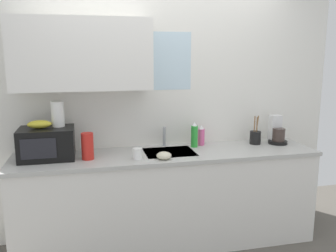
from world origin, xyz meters
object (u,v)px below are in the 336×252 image
Objects in this scene: utensil_crock at (255,137)px; small_bowl at (164,156)px; dish_soap_bottle_pink at (201,136)px; microwave at (47,143)px; dish_soap_bottle_green at (194,135)px; cereal_canister at (87,146)px; coffee_maker at (277,133)px; banana_bunch at (39,124)px; mug_white at (138,154)px; paper_towel_roll at (58,114)px.

utensil_crock reaches higher than small_bowl.
small_bowl is (-1.01, -0.32, -0.04)m from utensil_crock.
dish_soap_bottle_pink is at bearing 171.00° from utensil_crock.
dish_soap_bottle_green is (1.36, 0.10, -0.02)m from microwave.
cereal_canister is at bearing 166.79° from small_bowl.
banana_bunch is at bearing -178.53° from coffee_maker.
small_bowl is (0.98, -0.25, -0.10)m from microwave.
small_bowl is at bearing -15.26° from mug_white.
paper_towel_roll is 2.32× the size of mug_white.
utensil_crock is 1.06m from small_bowl.
coffee_maker is 1.89m from cereal_canister.
microwave is 3.54× the size of small_bowl.
dish_soap_bottle_green is 1.06× the size of cereal_canister.
mug_white is (0.81, -0.19, -0.26)m from banana_bunch.
banana_bunch is 0.18m from paper_towel_roll.
coffee_maker is 1.49m from mug_white.
coffee_maker is (2.12, 0.01, -0.28)m from paper_towel_roll.
microwave is at bearing -173.80° from dish_soap_bottle_pink.
mug_white is at bearing -168.11° from utensil_crock.
dish_soap_bottle_green is at bearing 177.44° from utensil_crock.
paper_towel_roll is at bearing -177.81° from dish_soap_bottle_green.
dish_soap_bottle_pink reaches higher than mug_white.
coffee_maker reaches higher than dish_soap_bottle_green.
mug_white is (-0.69, -0.35, -0.04)m from dish_soap_bottle_pink.
paper_towel_roll is at bearing 18.43° from banana_bunch.
dish_soap_bottle_pink is 0.86× the size of cereal_canister.
microwave is 0.18m from banana_bunch.
banana_bunch is at bearing 165.62° from cereal_canister.
cereal_canister is 0.66m from small_bowl.
coffee_maker is 0.86m from dish_soap_bottle_green.
utensil_crock is at bearing 177.15° from coffee_maker.
paper_towel_roll is at bearing 161.16° from small_bowl.
microwave reaches higher than small_bowl.
coffee_maker is at bearing 4.81° from cereal_canister.
dish_soap_bottle_green is (1.41, 0.10, -0.19)m from banana_bunch.
dish_soap_bottle_pink is at bearing 32.70° from dish_soap_bottle_green.
cereal_canister reaches higher than mug_white.
banana_bunch reaches higher than microwave.
microwave reaches higher than dish_soap_bottle_pink.
dish_soap_bottle_pink reaches higher than small_bowl.
utensil_crock is (1.89, 0.02, -0.31)m from paper_towel_roll.
utensil_crock is at bearing 5.86° from cereal_canister.
dish_soap_bottle_green reaches higher than mug_white.
cereal_canister is 2.43× the size of mug_white.
mug_white is at bearing -12.12° from cereal_canister.
microwave is 0.79m from mug_white.
banana_bunch is 1.52m from dish_soap_bottle_pink.
paper_towel_roll reaches higher than dish_soap_bottle_green.
small_bowl is (-0.47, -0.41, -0.06)m from dish_soap_bottle_pink.
paper_towel_roll reaches higher than dish_soap_bottle_pink.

